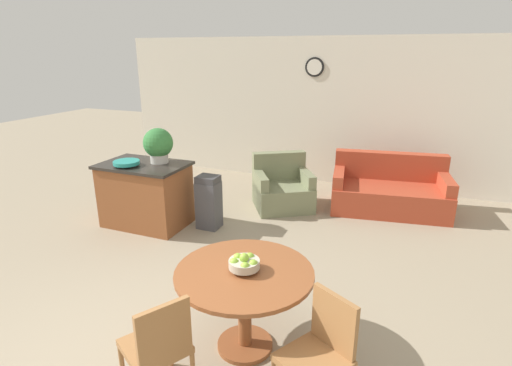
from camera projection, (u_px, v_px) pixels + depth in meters
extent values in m
cube|color=silver|center=(317.00, 112.00, 7.50)|extent=(8.00, 0.06, 2.70)
cylinder|color=black|center=(315.00, 67.00, 7.24)|extent=(0.35, 0.02, 0.35)
cylinder|color=white|center=(314.00, 67.00, 7.22)|extent=(0.28, 0.01, 0.28)
cylinder|color=brown|center=(245.00, 344.00, 3.46)|extent=(0.48, 0.48, 0.04)
cylinder|color=brown|center=(245.00, 309.00, 3.35)|extent=(0.11, 0.11, 0.67)
cylinder|color=brown|center=(244.00, 273.00, 3.24)|extent=(1.14, 1.14, 0.03)
cylinder|color=#9E6B3D|center=(170.00, 345.00, 3.20)|extent=(0.04, 0.04, 0.39)
cube|color=#9E6B3D|center=(155.00, 346.00, 2.87)|extent=(0.58, 0.58, 0.05)
cube|color=#9E6B3D|center=(164.00, 333.00, 2.66)|extent=(0.23, 0.35, 0.42)
cylinder|color=#9E6B3D|center=(312.00, 358.00, 3.06)|extent=(0.04, 0.04, 0.39)
cube|color=#9E6B3D|center=(313.00, 361.00, 2.74)|extent=(0.58, 0.58, 0.05)
cube|color=#9E6B3D|center=(334.00, 321.00, 2.77)|extent=(0.35, 0.23, 0.42)
cylinder|color=#B7B29E|center=(244.00, 269.00, 3.23)|extent=(0.10, 0.10, 0.03)
cylinder|color=#B7B29E|center=(244.00, 264.00, 3.21)|extent=(0.25, 0.25, 0.07)
sphere|color=#8CB738|center=(253.00, 264.00, 3.17)|extent=(0.08, 0.08, 0.08)
sphere|color=#8CB738|center=(250.00, 257.00, 3.28)|extent=(0.08, 0.08, 0.08)
sphere|color=#8CB738|center=(238.00, 258.00, 3.27)|extent=(0.08, 0.08, 0.08)
sphere|color=#8CB738|center=(234.00, 263.00, 3.19)|extent=(0.08, 0.08, 0.08)
sphere|color=#8CB738|center=(245.00, 267.00, 3.13)|extent=(0.08, 0.08, 0.08)
sphere|color=#8CB738|center=(244.00, 258.00, 3.20)|extent=(0.08, 0.08, 0.08)
cube|color=brown|center=(146.00, 196.00, 5.79)|extent=(1.16, 0.74, 0.88)
cube|color=#2D2823|center=(143.00, 165.00, 5.65)|extent=(1.22, 0.80, 0.04)
cylinder|color=teal|center=(127.00, 165.00, 5.53)|extent=(0.13, 0.13, 0.02)
cylinder|color=teal|center=(126.00, 163.00, 5.52)|extent=(0.36, 0.36, 0.05)
cylinder|color=beige|center=(159.00, 158.00, 5.68)|extent=(0.25, 0.25, 0.13)
sphere|color=#387F3D|center=(158.00, 143.00, 5.61)|extent=(0.42, 0.42, 0.42)
cube|color=#47474C|center=(209.00, 205.00, 5.71)|extent=(0.31, 0.27, 0.68)
cube|color=#3C3C41|center=(208.00, 179.00, 5.58)|extent=(0.30, 0.26, 0.09)
cube|color=#B24228|center=(389.00, 198.00, 6.36)|extent=(1.89, 1.21, 0.42)
cube|color=#B24228|center=(390.00, 166.00, 6.57)|extent=(1.78, 0.47, 0.45)
cube|color=#B24228|center=(338.00, 188.00, 6.51)|extent=(0.29, 0.90, 0.62)
cube|color=#B24228|center=(444.00, 196.00, 6.15)|extent=(0.29, 0.90, 0.62)
cube|color=#7A7F5B|center=(283.00, 196.00, 6.48)|extent=(1.17, 1.15, 0.40)
cube|color=#7A7F5B|center=(279.00, 165.00, 6.63)|extent=(0.83, 0.62, 0.46)
cube|color=#7A7F5B|center=(260.00, 191.00, 6.38)|extent=(0.51, 0.70, 0.61)
cube|color=#7A7F5B|center=(305.00, 189.00, 6.51)|extent=(0.51, 0.70, 0.61)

